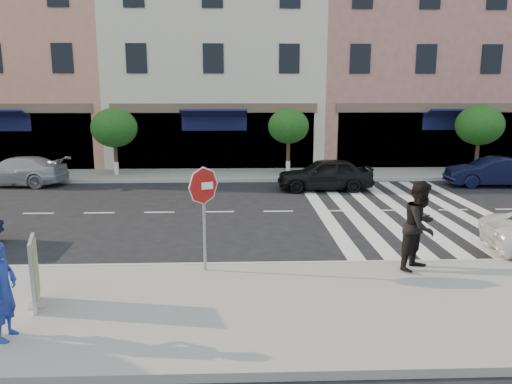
# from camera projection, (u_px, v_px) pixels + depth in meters

# --- Properties ---
(ground) EXTENTS (120.00, 120.00, 0.00)m
(ground) POSITION_uv_depth(u_px,v_px,m) (214.00, 249.00, 12.86)
(ground) COLOR black
(ground) RESTS_ON ground
(sidewalk_near) EXTENTS (60.00, 4.50, 0.15)m
(sidewalk_near) POSITION_uv_depth(u_px,v_px,m) (204.00, 309.00, 9.17)
(sidewalk_near) COLOR gray
(sidewalk_near) RESTS_ON ground
(sidewalk_far) EXTENTS (60.00, 3.00, 0.15)m
(sidewalk_far) POSITION_uv_depth(u_px,v_px,m) (224.00, 175.00, 23.61)
(sidewalk_far) COLOR gray
(sidewalk_far) RESTS_ON ground
(building_west_mid) EXTENTS (10.00, 9.00, 14.00)m
(building_west_mid) POSITION_uv_depth(u_px,v_px,m) (27.00, 35.00, 27.68)
(building_west_mid) COLOR tan
(building_west_mid) RESTS_ON ground
(building_centre) EXTENTS (11.00, 9.00, 11.00)m
(building_centre) POSITION_uv_depth(u_px,v_px,m) (217.00, 63.00, 28.37)
(building_centre) COLOR beige
(building_centre) RESTS_ON ground
(building_east_mid) EXTENTS (13.00, 9.00, 13.00)m
(building_east_mid) POSITION_uv_depth(u_px,v_px,m) (426.00, 46.00, 28.60)
(building_east_mid) COLOR tan
(building_east_mid) RESTS_ON ground
(street_tree_wb) EXTENTS (2.10, 2.10, 3.06)m
(street_tree_wb) POSITION_uv_depth(u_px,v_px,m) (114.00, 128.00, 22.78)
(street_tree_wb) COLOR #473323
(street_tree_wb) RESTS_ON sidewalk_far
(street_tree_c) EXTENTS (1.90, 1.90, 3.04)m
(street_tree_c) POSITION_uv_depth(u_px,v_px,m) (288.00, 127.00, 23.06)
(street_tree_c) COLOR #473323
(street_tree_c) RESTS_ON sidewalk_far
(street_tree_ea) EXTENTS (2.20, 2.20, 3.19)m
(street_tree_ea) POSITION_uv_depth(u_px,v_px,m) (480.00, 125.00, 23.38)
(street_tree_ea) COLOR #473323
(street_tree_ea) RESTS_ON sidewalk_far
(stop_sign) EXTENTS (0.76, 0.34, 2.30)m
(stop_sign) POSITION_uv_depth(u_px,v_px,m) (204.00, 195.00, 10.59)
(stop_sign) COLOR gray
(stop_sign) RESTS_ON sidewalk_near
(photographer) EXTENTS (0.41, 0.60, 1.60)m
(photographer) POSITION_uv_depth(u_px,v_px,m) (3.00, 291.00, 7.80)
(photographer) COLOR navy
(photographer) RESTS_ON sidewalk_near
(walker) EXTENTS (1.21, 1.20, 1.98)m
(walker) POSITION_uv_depth(u_px,v_px,m) (420.00, 226.00, 10.84)
(walker) COLOR black
(walker) RESTS_ON sidewalk_near
(poster_board) EXTENTS (0.37, 0.82, 1.28)m
(poster_board) POSITION_uv_depth(u_px,v_px,m) (35.00, 274.00, 9.01)
(poster_board) COLOR beige
(poster_board) RESTS_ON sidewalk_near
(car_far_left) EXTENTS (4.41, 2.22, 1.23)m
(car_far_left) POSITION_uv_depth(u_px,v_px,m) (17.00, 171.00, 21.32)
(car_far_left) COLOR #A1A1A6
(car_far_left) RESTS_ON ground
(car_far_mid) EXTENTS (3.87, 1.59, 1.31)m
(car_far_mid) POSITION_uv_depth(u_px,v_px,m) (325.00, 174.00, 20.31)
(car_far_mid) COLOR black
(car_far_mid) RESTS_ON ground
(car_far_right) EXTENTS (3.83, 1.54, 1.24)m
(car_far_right) POSITION_uv_depth(u_px,v_px,m) (492.00, 172.00, 21.10)
(car_far_right) COLOR black
(car_far_right) RESTS_ON ground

